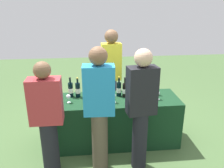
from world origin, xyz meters
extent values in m
plane|color=#476638|center=(0.00, 0.00, 0.00)|extent=(12.00, 12.00, 0.00)
cube|color=#14381E|center=(0.00, 0.00, 0.38)|extent=(2.12, 0.69, 0.77)
cylinder|color=black|center=(-0.65, 0.16, 0.88)|extent=(0.08, 0.08, 0.23)
cylinder|color=black|center=(-0.65, 0.16, 1.04)|extent=(0.03, 0.03, 0.08)
cylinder|color=black|center=(-0.65, 0.16, 1.08)|extent=(0.03, 0.03, 0.02)
cylinder|color=silver|center=(-0.65, 0.16, 0.87)|extent=(0.08, 0.08, 0.08)
cylinder|color=black|center=(-0.53, 0.14, 0.88)|extent=(0.07, 0.07, 0.23)
cylinder|color=black|center=(-0.53, 0.14, 1.04)|extent=(0.03, 0.03, 0.07)
cylinder|color=gold|center=(-0.53, 0.14, 1.08)|extent=(0.03, 0.03, 0.02)
cylinder|color=silver|center=(-0.53, 0.14, 0.87)|extent=(0.08, 0.08, 0.08)
cylinder|color=black|center=(-0.29, 0.17, 0.88)|extent=(0.07, 0.07, 0.22)
cylinder|color=black|center=(-0.29, 0.17, 1.03)|extent=(0.03, 0.03, 0.08)
cylinder|color=gold|center=(-0.29, 0.17, 1.08)|extent=(0.03, 0.03, 0.02)
cylinder|color=silver|center=(-0.29, 0.17, 0.87)|extent=(0.07, 0.07, 0.08)
cylinder|color=black|center=(-0.08, 0.08, 0.88)|extent=(0.07, 0.07, 0.23)
cylinder|color=black|center=(-0.08, 0.08, 1.04)|extent=(0.03, 0.03, 0.09)
cylinder|color=gold|center=(-0.08, 0.08, 1.10)|extent=(0.03, 0.03, 0.02)
cylinder|color=silver|center=(-0.08, 0.08, 0.87)|extent=(0.07, 0.07, 0.08)
cylinder|color=black|center=(0.12, 0.11, 0.88)|extent=(0.07, 0.07, 0.23)
cylinder|color=black|center=(0.12, 0.11, 1.04)|extent=(0.03, 0.03, 0.08)
cylinder|color=gold|center=(0.12, 0.11, 1.09)|extent=(0.03, 0.03, 0.02)
cylinder|color=silver|center=(0.12, 0.11, 0.87)|extent=(0.07, 0.07, 0.08)
cylinder|color=black|center=(0.21, 0.07, 0.88)|extent=(0.08, 0.08, 0.22)
cylinder|color=black|center=(0.21, 0.07, 1.03)|extent=(0.03, 0.03, 0.09)
cylinder|color=black|center=(0.21, 0.07, 1.08)|extent=(0.03, 0.03, 0.02)
cylinder|color=silver|center=(0.21, 0.07, 0.87)|extent=(0.08, 0.08, 0.08)
cylinder|color=black|center=(0.48, 0.12, 0.89)|extent=(0.08, 0.08, 0.24)
cylinder|color=black|center=(0.48, 0.12, 1.04)|extent=(0.03, 0.03, 0.08)
cylinder|color=gold|center=(0.48, 0.12, 1.09)|extent=(0.03, 0.03, 0.02)
cylinder|color=silver|center=(0.48, 0.12, 0.87)|extent=(0.08, 0.08, 0.08)
cylinder|color=black|center=(0.70, 0.14, 0.88)|extent=(0.07, 0.07, 0.23)
cylinder|color=black|center=(0.70, 0.14, 1.03)|extent=(0.03, 0.03, 0.07)
cylinder|color=maroon|center=(0.70, 0.14, 1.07)|extent=(0.03, 0.03, 0.02)
cylinder|color=silver|center=(0.70, 0.14, 0.87)|extent=(0.07, 0.07, 0.08)
cylinder|color=silver|center=(-0.67, -0.06, 0.77)|extent=(0.06, 0.06, 0.00)
cylinder|color=silver|center=(-0.67, -0.06, 0.80)|extent=(0.01, 0.01, 0.06)
sphere|color=silver|center=(-0.67, -0.06, 0.87)|extent=(0.07, 0.07, 0.07)
sphere|color=#590C19|center=(-0.67, -0.06, 0.85)|extent=(0.04, 0.04, 0.04)
cylinder|color=silver|center=(-0.16, -0.12, 0.77)|extent=(0.07, 0.07, 0.00)
cylinder|color=silver|center=(-0.16, -0.12, 0.81)|extent=(0.01, 0.01, 0.07)
sphere|color=silver|center=(-0.16, -0.12, 0.87)|extent=(0.07, 0.07, 0.07)
cylinder|color=silver|center=(0.01, -0.13, 0.77)|extent=(0.06, 0.06, 0.00)
cylinder|color=silver|center=(0.01, -0.13, 0.81)|extent=(0.01, 0.01, 0.07)
sphere|color=silver|center=(0.01, -0.13, 0.88)|extent=(0.06, 0.06, 0.06)
sphere|color=#590C19|center=(0.01, -0.13, 0.86)|extent=(0.04, 0.04, 0.04)
cylinder|color=silver|center=(0.43, -0.06, 0.77)|extent=(0.06, 0.06, 0.00)
cylinder|color=silver|center=(0.43, -0.06, 0.81)|extent=(0.01, 0.01, 0.07)
sphere|color=silver|center=(0.43, -0.06, 0.87)|extent=(0.07, 0.07, 0.07)
sphere|color=#590C19|center=(0.43, -0.06, 0.86)|extent=(0.04, 0.04, 0.04)
cylinder|color=silver|center=(0.57, -0.13, 0.77)|extent=(0.07, 0.07, 0.00)
cylinder|color=silver|center=(0.57, -0.13, 0.81)|extent=(0.01, 0.01, 0.07)
sphere|color=silver|center=(0.57, -0.13, 0.87)|extent=(0.06, 0.06, 0.06)
sphere|color=#590C19|center=(0.57, -0.13, 0.86)|extent=(0.03, 0.03, 0.03)
cylinder|color=silver|center=(0.70, -0.09, 0.77)|extent=(0.06, 0.06, 0.00)
cylinder|color=silver|center=(0.70, -0.09, 0.81)|extent=(0.01, 0.01, 0.07)
sphere|color=silver|center=(0.70, -0.09, 0.87)|extent=(0.06, 0.06, 0.06)
cylinder|color=#3F3351|center=(0.06, 0.65, 0.44)|extent=(0.19, 0.19, 0.87)
cube|color=yellow|center=(0.06, 0.65, 1.20)|extent=(0.35, 0.21, 0.65)
sphere|color=brown|center=(0.06, 0.65, 1.64)|extent=(0.24, 0.24, 0.24)
cylinder|color=black|center=(-0.89, -0.65, 0.39)|extent=(0.22, 0.22, 0.78)
cube|color=#B23338|center=(-0.89, -0.65, 1.07)|extent=(0.41, 0.23, 0.58)
sphere|color=brown|center=(-0.89, -0.65, 1.46)|extent=(0.21, 0.21, 0.21)
cylinder|color=brown|center=(-0.23, -0.63, 0.43)|extent=(0.22, 0.22, 0.85)
cube|color=#268CCC|center=(-0.23, -0.63, 1.17)|extent=(0.40, 0.23, 0.64)
sphere|color=brown|center=(-0.23, -0.63, 1.61)|extent=(0.23, 0.23, 0.23)
cylinder|color=black|center=(0.31, -0.65, 0.42)|extent=(0.21, 0.21, 0.84)
cube|color=black|center=(0.31, -0.65, 1.15)|extent=(0.40, 0.25, 0.63)
sphere|color=#D8AD8C|center=(0.31, -0.65, 1.58)|extent=(0.23, 0.23, 0.23)
cube|color=white|center=(0.76, 0.99, 0.39)|extent=(0.60, 0.13, 0.78)
camera|label=1|loc=(-0.35, -3.36, 2.25)|focal=37.64mm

